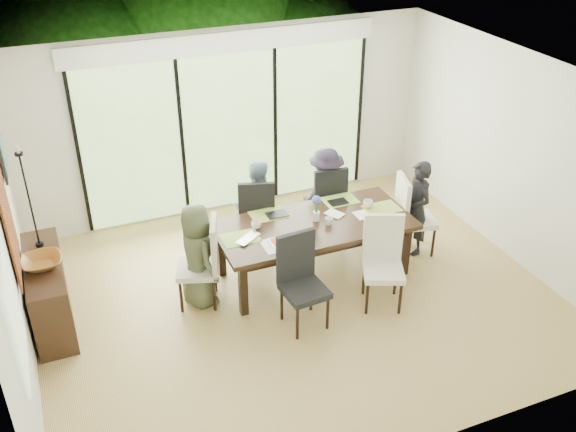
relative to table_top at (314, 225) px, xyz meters
name	(u,v)px	position (x,y,z in m)	size (l,w,h in m)	color
floor	(296,297)	(-0.39, -0.36, -0.73)	(6.00, 5.00, 0.01)	olive
ceiling	(297,82)	(-0.39, -0.36, 1.98)	(6.00, 5.00, 0.01)	white
wall_back	(228,122)	(-0.39, 2.15, 0.62)	(6.00, 0.02, 2.70)	silver
wall_front	(418,337)	(-0.39, -2.87, 0.62)	(6.00, 0.02, 2.70)	white
wall_left	(9,256)	(-3.40, -0.36, 0.62)	(0.02, 5.00, 2.70)	white
wall_right	(514,156)	(2.62, -0.36, 0.62)	(0.02, 5.00, 2.70)	beige
glass_doors	(230,133)	(-0.39, 2.11, 0.47)	(4.20, 0.02, 2.30)	#598C3F
blinds_header	(225,42)	(-0.39, 2.10, 1.77)	(4.40, 0.06, 0.28)	white
mullion_a	(79,156)	(-2.49, 2.10, 0.47)	(0.05, 0.04, 2.30)	black
mullion_b	(182,140)	(-1.09, 2.10, 0.47)	(0.05, 0.04, 2.30)	black
mullion_c	(275,126)	(0.31, 2.10, 0.47)	(0.05, 0.04, 2.30)	black
mullion_d	(360,113)	(1.71, 2.10, 0.47)	(0.05, 0.04, 2.30)	black
side_window	(14,316)	(-3.36, -1.56, 0.77)	(0.02, 0.90, 1.00)	#8CAD7F
deck	(216,183)	(-0.39, 3.04, -0.78)	(6.00, 1.80, 0.10)	brown
rail_top	(200,132)	(-0.39, 3.84, -0.18)	(6.00, 0.08, 0.06)	brown
foliage_left	(76,76)	(-2.19, 4.84, 0.71)	(3.20, 3.20, 3.20)	#14380F
foliage_mid	(193,34)	(0.01, 5.44, 1.07)	(4.00, 4.00, 4.00)	#14380F
foliage_right	(301,64)	(1.81, 4.64, 0.53)	(2.80, 2.80, 2.80)	#14380F
foliage_far	(132,40)	(-0.99, 6.14, 0.89)	(3.60, 3.60, 3.60)	#14380F
table_top	(314,225)	(0.00, 0.00, 0.00)	(2.43, 1.11, 0.06)	black
table_apron	(314,231)	(0.00, 0.00, -0.09)	(2.23, 0.91, 0.10)	black
table_leg_fl	(243,289)	(-1.08, -0.43, -0.38)	(0.09, 0.09, 0.70)	black
table_leg_fr	(405,250)	(1.08, -0.43, -0.38)	(0.09, 0.09, 0.70)	black
table_leg_bl	(221,251)	(-1.08, 0.43, -0.38)	(0.09, 0.09, 0.70)	black
table_leg_br	(372,219)	(1.08, 0.43, -0.38)	(0.09, 0.09, 0.70)	black
chair_left_end	(197,263)	(-1.50, 0.00, -0.17)	(0.47, 0.47, 1.11)	beige
chair_right_end	(417,214)	(1.50, 0.00, -0.17)	(0.47, 0.47, 1.11)	white
chair_far_left	(256,212)	(-0.45, 0.85, -0.17)	(0.47, 0.47, 1.11)	black
chair_far_right	(325,199)	(0.55, 0.85, -0.17)	(0.47, 0.47, 1.11)	black
chair_near_left	(305,284)	(-0.50, -0.87, -0.17)	(0.47, 0.47, 1.11)	black
chair_near_right	(384,265)	(0.50, -0.87, -0.17)	(0.47, 0.47, 1.11)	silver
person_left_end	(198,255)	(-1.48, 0.00, -0.08)	(0.61, 0.38, 1.31)	#454E34
person_right_end	(417,208)	(1.48, 0.00, -0.08)	(0.61, 0.38, 1.31)	black
person_far_left	(257,207)	(-0.45, 0.83, -0.08)	(0.61, 0.38, 1.31)	#708CA2
person_far_right	(326,193)	(0.55, 0.83, -0.08)	(0.61, 0.38, 1.31)	black
placemat_left	(241,238)	(-0.95, 0.00, 0.03)	(0.45, 0.32, 0.01)	#88BB43
placemat_right	(382,208)	(0.95, 0.00, 0.03)	(0.45, 0.32, 0.01)	olive
placemat_far_l	(268,215)	(-0.45, 0.40, 0.03)	(0.45, 0.32, 0.01)	#8CA73B
placemat_far_r	(340,200)	(0.55, 0.40, 0.03)	(0.45, 0.32, 0.01)	#7CB741
placemat_paper	(282,244)	(-0.55, -0.30, 0.03)	(0.45, 0.32, 0.01)	white
tablet_far_l	(277,214)	(-0.35, 0.35, 0.04)	(0.26, 0.18, 0.01)	black
tablet_far_r	(338,202)	(0.50, 0.35, 0.04)	(0.24, 0.17, 0.01)	black
papers	(366,214)	(0.70, -0.05, 0.03)	(0.30, 0.22, 0.00)	white
platter_base	(282,243)	(-0.55, -0.30, 0.05)	(0.26, 0.26, 0.02)	white
platter_snacks	(282,242)	(-0.55, -0.30, 0.07)	(0.20, 0.20, 0.01)	orange
vase	(316,216)	(0.05, 0.05, 0.09)	(0.08, 0.08, 0.12)	silver
hyacinth_stems	(316,207)	(0.05, 0.05, 0.21)	(0.04, 0.04, 0.16)	#337226
hyacinth_blooms	(317,200)	(0.05, 0.05, 0.31)	(0.11, 0.11, 0.11)	#4A52BA
laptop	(251,240)	(-0.85, -0.10, 0.04)	(0.33, 0.21, 0.03)	silver
cup_a	(256,225)	(-0.70, 0.15, 0.08)	(0.13, 0.13, 0.10)	white
cup_b	(329,221)	(0.15, -0.10, 0.08)	(0.10, 0.10, 0.09)	white
cup_c	(368,204)	(0.80, 0.10, 0.08)	(0.13, 0.13, 0.10)	white
book	(331,217)	(0.25, 0.05, 0.04)	(0.17, 0.23, 0.02)	white
sideboard	(49,291)	(-3.15, 0.29, -0.32)	(0.41, 1.44, 0.81)	black
bowl	(42,262)	(-3.15, 0.19, 0.14)	(0.43, 0.43, 0.10)	brown
candlestick_base	(40,244)	(-3.15, 0.64, 0.10)	(0.09, 0.09, 0.04)	black
candlestick_shaft	(29,201)	(-3.15, 0.64, 0.67)	(0.02, 0.02, 1.13)	black
candlestick_pan	(19,154)	(-3.15, 0.64, 1.23)	(0.09, 0.09, 0.03)	black
candle	(18,149)	(-3.15, 0.64, 1.28)	(0.03, 0.03, 0.09)	silver
tapestry	(4,205)	(-3.36, 0.04, 0.97)	(0.02, 1.00, 1.50)	#953C15
art_frame	(1,150)	(-3.36, 1.34, 1.02)	(0.03, 0.55, 0.65)	black
art_canvas	(2,150)	(-3.34, 1.34, 1.02)	(0.01, 0.45, 0.55)	#1B5058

